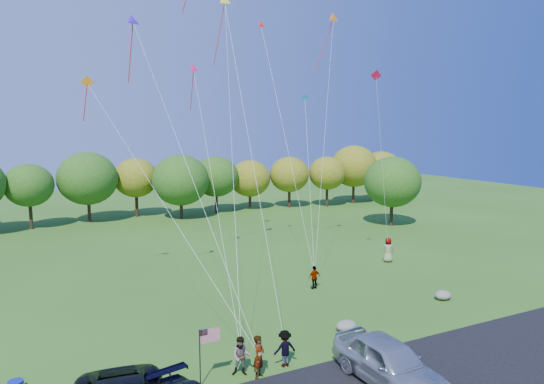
{
  "coord_description": "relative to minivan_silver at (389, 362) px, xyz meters",
  "views": [
    {
      "loc": [
        -10.36,
        -18.24,
        10.41
      ],
      "look_at": [
        1.69,
        6.0,
        6.85
      ],
      "focal_mm": 32.0,
      "sensor_mm": 36.0,
      "label": 1
    }
  ],
  "objects": [
    {
      "name": "flag_assembly",
      "position": [
        -6.64,
        3.33,
        0.82
      ],
      "size": [
        0.9,
        0.58,
        2.43
      ],
      "color": "black",
      "rests_on": "ground"
    },
    {
      "name": "ground",
      "position": [
        -2.16,
        3.73,
        -1.0
      ],
      "size": [
        140.0,
        140.0,
        0.0
      ],
      "primitive_type": "plane",
      "color": "#305B1A",
      "rests_on": "ground"
    },
    {
      "name": "flyer_b",
      "position": [
        -5.05,
        3.45,
        -0.16
      ],
      "size": [
        1.02,
        0.94,
        1.68
      ],
      "primitive_type": "imported",
      "rotation": [
        0.0,
        0.0,
        -0.48
      ],
      "color": "#4C4C59",
      "rests_on": "ground"
    },
    {
      "name": "boulder_near",
      "position": [
        1.56,
        5.19,
        -0.71
      ],
      "size": [
        1.13,
        0.88,
        0.56
      ],
      "primitive_type": "ellipsoid",
      "color": "gray",
      "rests_on": "ground"
    },
    {
      "name": "treeline",
      "position": [
        -2.32,
        39.65,
        3.54
      ],
      "size": [
        74.51,
        27.61,
        8.22
      ],
      "color": "#392414",
      "rests_on": "ground"
    },
    {
      "name": "flyer_a",
      "position": [
        -4.46,
        2.93,
        -0.07
      ],
      "size": [
        0.79,
        0.79,
        1.85
      ],
      "primitive_type": "imported",
      "rotation": [
        0.0,
        0.0,
        0.77
      ],
      "color": "#4C4C59",
      "rests_on": "ground"
    },
    {
      "name": "minivan_silver",
      "position": [
        0.0,
        0.0,
        0.0
      ],
      "size": [
        2.41,
        5.57,
        1.87
      ],
      "primitive_type": "imported",
      "rotation": [
        0.0,
        0.0,
        0.04
      ],
      "color": "#B0B6BB",
      "rests_on": "asphalt_lane"
    },
    {
      "name": "flyer_c",
      "position": [
        -3.03,
        3.33,
        -0.18
      ],
      "size": [
        1.09,
        0.67,
        1.63
      ],
      "primitive_type": "imported",
      "rotation": [
        0.0,
        0.0,
        3.08
      ],
      "color": "#4C4C59",
      "rests_on": "ground"
    },
    {
      "name": "flyer_d",
      "position": [
        3.57,
        11.64,
        -0.23
      ],
      "size": [
        0.92,
        0.42,
        1.53
      ],
      "primitive_type": "imported",
      "rotation": [
        0.0,
        0.0,
        3.2
      ],
      "color": "#4C4C59",
      "rests_on": "ground"
    },
    {
      "name": "boulder_far",
      "position": [
        9.58,
        6.41,
        -0.72
      ],
      "size": [
        1.07,
        0.89,
        0.56
      ],
      "primitive_type": "ellipsoid",
      "color": "gray",
      "rests_on": "ground"
    },
    {
      "name": "flyer_e",
      "position": [
        12.1,
        14.56,
        -0.03
      ],
      "size": [
        1.12,
        0.95,
        1.93
      ],
      "primitive_type": "imported",
      "rotation": [
        0.0,
        0.0,
        2.71
      ],
      "color": "#4C4C59",
      "rests_on": "ground"
    },
    {
      "name": "kites_aloft",
      "position": [
        0.26,
        16.93,
        17.62
      ],
      "size": [
        18.98,
        9.0,
        11.15
      ],
      "color": "#D21761",
      "rests_on": "ground"
    }
  ]
}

